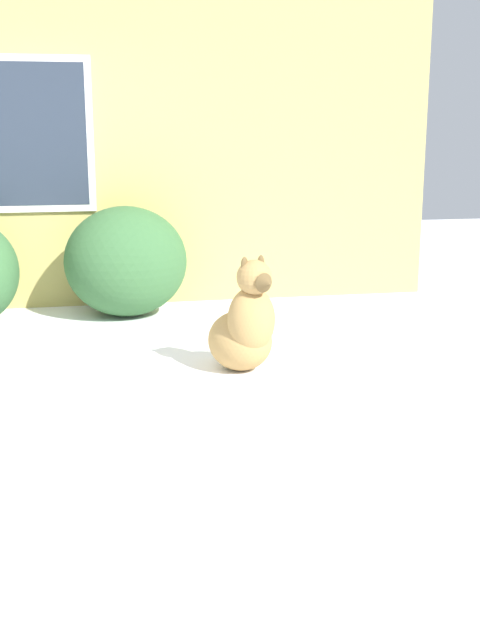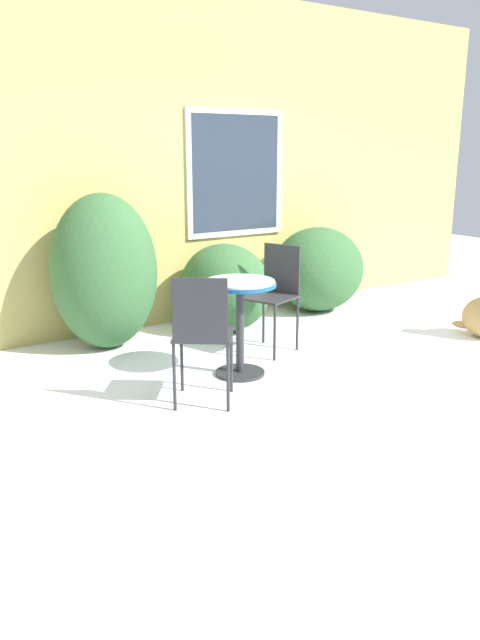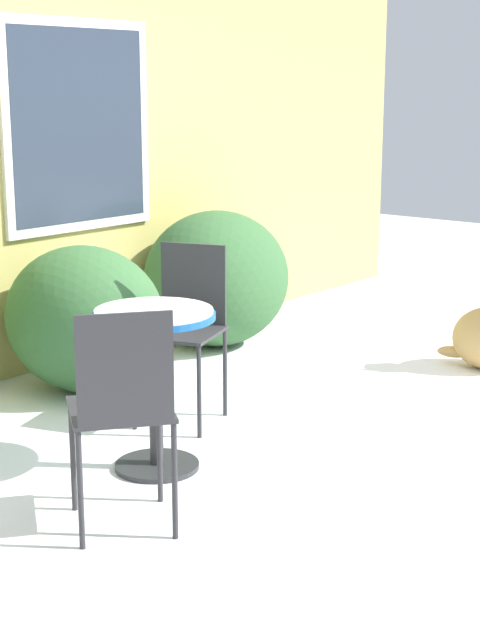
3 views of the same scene
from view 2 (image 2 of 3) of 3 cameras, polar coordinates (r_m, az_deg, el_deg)
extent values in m
plane|color=white|center=(5.37, 10.12, -4.40)|extent=(16.00, 16.00, 0.00)
cube|color=tan|center=(6.81, -2.46, 14.30)|extent=(8.00, 0.06, 3.35)
cube|color=silver|center=(6.92, -0.41, 13.25)|extent=(1.22, 0.04, 1.34)
cube|color=#2D3847|center=(6.90, -0.34, 13.24)|extent=(1.10, 0.01, 1.22)
ellipsoid|color=#386638|center=(5.83, -12.31, 4.31)|extent=(0.98, 0.91, 1.43)
ellipsoid|color=#386638|center=(6.34, -1.36, 3.00)|extent=(0.86, 1.05, 0.88)
ellipsoid|color=#386638|center=(7.18, 7.14, 4.63)|extent=(1.06, 0.99, 0.95)
cylinder|color=#2D2D30|center=(5.16, 0.00, -4.83)|extent=(0.41, 0.41, 0.03)
cylinder|color=#2D2D30|center=(5.05, 0.00, -0.87)|extent=(0.07, 0.07, 0.72)
cylinder|color=#195699|center=(4.96, 0.00, 3.28)|extent=(0.58, 0.58, 0.03)
cylinder|color=white|center=(4.95, 0.00, 3.55)|extent=(0.56, 0.56, 0.02)
cube|color=#2D2D30|center=(5.62, 2.69, 2.09)|extent=(0.53, 0.53, 0.02)
cube|color=#2D2D30|center=(5.73, 3.84, 4.70)|extent=(0.14, 0.36, 0.44)
cylinder|color=#2D2D30|center=(5.64, -0.01, -0.56)|extent=(0.02, 0.02, 0.50)
cylinder|color=#2D2D30|center=(5.43, 3.19, -1.21)|extent=(0.02, 0.02, 0.50)
cylinder|color=#2D2D30|center=(5.93, 2.17, 0.24)|extent=(0.02, 0.02, 0.50)
cylinder|color=#2D2D30|center=(5.74, 5.28, -0.35)|extent=(0.02, 0.02, 0.50)
cube|color=#2D2D30|center=(4.48, -3.37, -1.34)|extent=(0.58, 0.58, 0.02)
cube|color=#2D2D30|center=(4.23, -3.70, 0.90)|extent=(0.31, 0.24, 0.44)
cylinder|color=#2D2D30|center=(4.72, -0.80, -3.73)|extent=(0.02, 0.02, 0.50)
cylinder|color=#2D2D30|center=(4.76, -5.35, -3.64)|extent=(0.02, 0.02, 0.50)
cylinder|color=#2D2D30|center=(4.37, -1.10, -5.33)|extent=(0.02, 0.02, 0.50)
cylinder|color=#2D2D30|center=(4.41, -6.03, -5.22)|extent=(0.02, 0.02, 0.50)
ellipsoid|color=tan|center=(6.66, 19.71, -0.41)|extent=(0.16, 0.23, 0.08)
camera|label=1|loc=(4.59, 76.53, 1.68)|focal=45.00mm
camera|label=3|loc=(1.01, -62.76, 8.82)|focal=55.00mm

